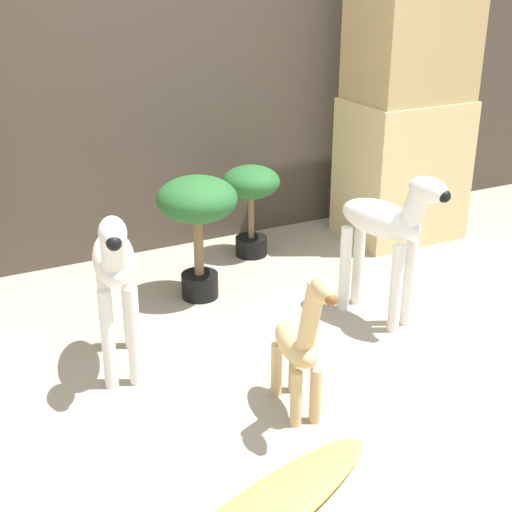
{
  "coord_description": "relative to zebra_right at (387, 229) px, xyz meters",
  "views": [
    {
      "loc": [
        -1.13,
        -1.7,
        1.46
      ],
      "look_at": [
        0.04,
        0.59,
        0.37
      ],
      "focal_mm": 50.0,
      "sensor_mm": 36.0,
      "label": 1
    }
  ],
  "objects": [
    {
      "name": "zebra_right",
      "position": [
        0.0,
        0.0,
        0.0
      ],
      "size": [
        0.25,
        0.51,
        0.68
      ],
      "color": "white",
      "rests_on": "ground_plane"
    },
    {
      "name": "rock_pillar_right",
      "position": [
        0.69,
        0.79,
        0.31
      ],
      "size": [
        0.61,
        0.45,
        1.5
      ],
      "color": "#DBC184",
      "rests_on": "ground_plane"
    },
    {
      "name": "potted_palm_back",
      "position": [
        -0.61,
        0.56,
        0.01
      ],
      "size": [
        0.36,
        0.36,
        0.57
      ],
      "color": "black",
      "rests_on": "ground_plane"
    },
    {
      "name": "wall_back",
      "position": [
        -0.6,
        1.24,
        0.68
      ],
      "size": [
        6.4,
        0.08,
        2.2
      ],
      "color": "#473D33",
      "rests_on": "ground_plane"
    },
    {
      "name": "zebra_left",
      "position": [
        -1.12,
        0.11,
        0.0
      ],
      "size": [
        0.24,
        0.51,
        0.68
      ],
      "color": "white",
      "rests_on": "ground_plane"
    },
    {
      "name": "potted_palm_front",
      "position": [
        -0.18,
        0.9,
        -0.07
      ],
      "size": [
        0.29,
        0.29,
        0.48
      ],
      "color": "black",
      "rests_on": "ground_plane"
    },
    {
      "name": "giraffe_figurine",
      "position": [
        -0.67,
        -0.44,
        -0.13
      ],
      "size": [
        0.15,
        0.42,
        0.59
      ],
      "color": "tan",
      "rests_on": "ground_plane"
    },
    {
      "name": "ground_plane",
      "position": [
        -0.6,
        -0.5,
        -0.42
      ],
      "size": [
        14.0,
        14.0,
        0.0
      ],
      "primitive_type": "plane",
      "color": "#9E937F"
    }
  ]
}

